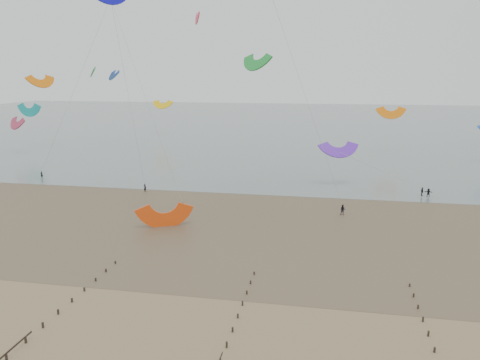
% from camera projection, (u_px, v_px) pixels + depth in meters
% --- Properties ---
extents(ground, '(500.00, 500.00, 0.00)m').
position_uv_depth(ground, '(195.00, 322.00, 45.86)').
color(ground, brown).
rests_on(ground, ground).
extents(sea_and_shore, '(500.00, 665.00, 0.03)m').
position_uv_depth(sea_and_shore, '(228.00, 217.00, 79.57)').
color(sea_and_shore, '#475654').
rests_on(sea_and_shore, ground).
extents(kitesurfer_lead, '(0.70, 0.57, 1.67)m').
position_uv_depth(kitesurfer_lead, '(145.00, 188.00, 96.39)').
color(kitesurfer_lead, black).
rests_on(kitesurfer_lead, ground).
extents(kitesurfers, '(116.03, 20.69, 1.84)m').
position_uv_depth(kitesurfers, '(396.00, 201.00, 86.41)').
color(kitesurfers, black).
rests_on(kitesurfers, ground).
extents(grounded_kite, '(9.43, 8.64, 4.19)m').
position_uv_depth(grounded_kite, '(165.00, 226.00, 74.55)').
color(grounded_kite, '#EF480F').
rests_on(grounded_kite, ground).
extents(kites_airborne, '(245.89, 122.48, 43.23)m').
position_uv_depth(kites_airborne, '(246.00, 84.00, 133.63)').
color(kites_airborne, blue).
rests_on(kites_airborne, ground).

